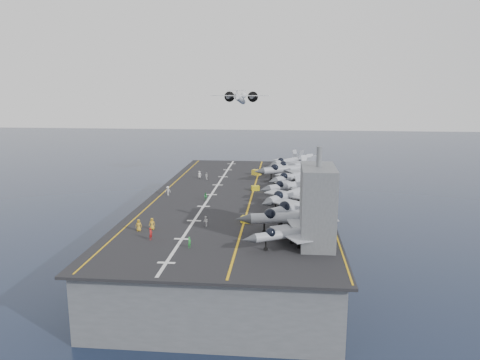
# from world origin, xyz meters

# --- Properties ---
(ground) EXTENTS (500.00, 500.00, 0.00)m
(ground) POSITION_xyz_m (0.00, 0.00, 0.00)
(ground) COLOR #142135
(ground) RESTS_ON ground
(hull) EXTENTS (36.00, 90.00, 10.00)m
(hull) POSITION_xyz_m (0.00, 0.00, 5.00)
(hull) COLOR #56595E
(hull) RESTS_ON ground
(flight_deck) EXTENTS (38.00, 92.00, 0.40)m
(flight_deck) POSITION_xyz_m (0.00, 0.00, 10.20)
(flight_deck) COLOR black
(flight_deck) RESTS_ON hull
(foul_line) EXTENTS (0.35, 90.00, 0.02)m
(foul_line) POSITION_xyz_m (3.00, 0.00, 10.42)
(foul_line) COLOR gold
(foul_line) RESTS_ON flight_deck
(landing_centerline) EXTENTS (0.50, 90.00, 0.02)m
(landing_centerline) POSITION_xyz_m (-6.00, 0.00, 10.42)
(landing_centerline) COLOR silver
(landing_centerline) RESTS_ON flight_deck
(deck_edge_port) EXTENTS (0.25, 90.00, 0.02)m
(deck_edge_port) POSITION_xyz_m (-17.00, 0.00, 10.42)
(deck_edge_port) COLOR gold
(deck_edge_port) RESTS_ON flight_deck
(deck_edge_stbd) EXTENTS (0.25, 90.00, 0.02)m
(deck_edge_stbd) POSITION_xyz_m (18.50, 0.00, 10.42)
(deck_edge_stbd) COLOR gold
(deck_edge_stbd) RESTS_ON flight_deck
(island_superstructure) EXTENTS (5.00, 10.00, 15.00)m
(island_superstructure) POSITION_xyz_m (15.00, -30.00, 17.90)
(island_superstructure) COLOR #56595E
(island_superstructure) RESTS_ON flight_deck
(fighter_jet_0) EXTENTS (15.55, 13.82, 4.51)m
(fighter_jet_0) POSITION_xyz_m (10.57, -32.11, 12.65)
(fighter_jet_0) COLOR #97A0A7
(fighter_jet_0) RESTS_ON flight_deck
(fighter_jet_1) EXTENTS (18.24, 13.99, 5.69)m
(fighter_jet_1) POSITION_xyz_m (11.29, -25.34, 13.24)
(fighter_jet_1) COLOR #9298A1
(fighter_jet_1) RESTS_ON flight_deck
(fighter_jet_2) EXTENTS (19.30, 19.59, 5.73)m
(fighter_jet_2) POSITION_xyz_m (12.56, -18.37, 13.27)
(fighter_jet_2) COLOR gray
(fighter_jet_2) RESTS_ON flight_deck
(fighter_jet_3) EXTENTS (17.42, 18.96, 5.48)m
(fighter_jet_3) POSITION_xyz_m (10.84, -9.47, 13.14)
(fighter_jet_3) COLOR gray
(fighter_jet_3) RESTS_ON flight_deck
(fighter_jet_4) EXTENTS (17.81, 17.01, 5.16)m
(fighter_jet_4) POSITION_xyz_m (11.59, 0.13, 12.98)
(fighter_jet_4) COLOR gray
(fighter_jet_4) RESTS_ON flight_deck
(fighter_jet_5) EXTENTS (17.43, 17.94, 5.22)m
(fighter_jet_5) POSITION_xyz_m (12.09, 9.64, 13.01)
(fighter_jet_5) COLOR #929CA2
(fighter_jet_5) RESTS_ON flight_deck
(fighter_jet_6) EXTENTS (19.62, 17.51, 5.69)m
(fighter_jet_6) POSITION_xyz_m (10.71, 18.27, 13.24)
(fighter_jet_6) COLOR gray
(fighter_jet_6) RESTS_ON flight_deck
(fighter_jet_7) EXTENTS (17.18, 14.66, 5.05)m
(fighter_jet_7) POSITION_xyz_m (12.65, 25.53, 12.92)
(fighter_jet_7) COLOR gray
(fighter_jet_7) RESTS_ON flight_deck
(fighter_jet_8) EXTENTS (15.96, 16.92, 4.90)m
(fighter_jet_8) POSITION_xyz_m (10.86, 32.96, 12.85)
(fighter_jet_8) COLOR #8E969E
(fighter_jet_8) RESTS_ON flight_deck
(tow_cart_a) EXTENTS (2.13, 1.65, 1.13)m
(tow_cart_a) POSITION_xyz_m (3.46, -20.11, 10.97)
(tow_cart_a) COLOR yellow
(tow_cart_a) RESTS_ON flight_deck
(tow_cart_b) EXTENTS (2.00, 1.51, 1.08)m
(tow_cart_b) POSITION_xyz_m (3.45, 5.10, 10.94)
(tow_cart_b) COLOR gold
(tow_cart_b) RESTS_ON flight_deck
(tow_cart_c) EXTENTS (2.70, 2.29, 1.38)m
(tow_cart_c) POSITION_xyz_m (2.62, 23.48, 11.09)
(tow_cart_c) COLOR gold
(tow_cart_c) RESTS_ON flight_deck
(crew_0) EXTENTS (1.35, 1.05, 2.00)m
(crew_0) POSITION_xyz_m (-14.05, -26.59, 11.40)
(crew_0) COLOR gold
(crew_0) RESTS_ON flight_deck
(crew_1) EXTENTS (1.07, 1.34, 1.95)m
(crew_1) POSITION_xyz_m (-10.79, -30.74, 11.37)
(crew_1) COLOR #B21919
(crew_1) RESTS_ON flight_deck
(crew_2) EXTENTS (1.01, 0.69, 1.64)m
(crew_2) POSITION_xyz_m (-6.33, -5.20, 11.22)
(crew_2) COLOR #26823C
(crew_2) RESTS_ON flight_deck
(crew_3) EXTENTS (1.36, 1.05, 2.03)m
(crew_3) POSITION_xyz_m (-15.39, -1.37, 11.42)
(crew_3) COLOR silver
(crew_3) RESTS_ON flight_deck
(crew_4) EXTENTS (1.19, 1.35, 1.89)m
(crew_4) POSITION_xyz_m (-9.71, 16.14, 11.34)
(crew_4) COLOR silver
(crew_4) RESTS_ON flight_deck
(crew_5) EXTENTS (1.34, 1.29, 1.87)m
(crew_5) POSITION_xyz_m (-11.86, 17.91, 11.33)
(crew_5) COLOR silver
(crew_5) RESTS_ON flight_deck
(crew_6) EXTENTS (1.03, 1.20, 1.69)m
(crew_6) POSITION_xyz_m (-4.00, -33.77, 11.24)
(crew_6) COLOR green
(crew_6) RESTS_ON flight_deck
(crew_7) EXTENTS (0.98, 1.25, 1.85)m
(crew_7) POSITION_xyz_m (-3.36, -23.05, 11.32)
(crew_7) COLOR white
(crew_7) RESTS_ON flight_deck
(transport_plane) EXTENTS (20.71, 14.99, 4.65)m
(transport_plane) POSITION_xyz_m (-5.22, 58.88, 29.20)
(transport_plane) COLOR silver
(crew_8) EXTENTS (1.35, 1.05, 2.00)m
(crew_8) POSITION_xyz_m (-12.06, -25.58, 11.40)
(crew_8) COLOR gold
(crew_8) RESTS_ON flight_deck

